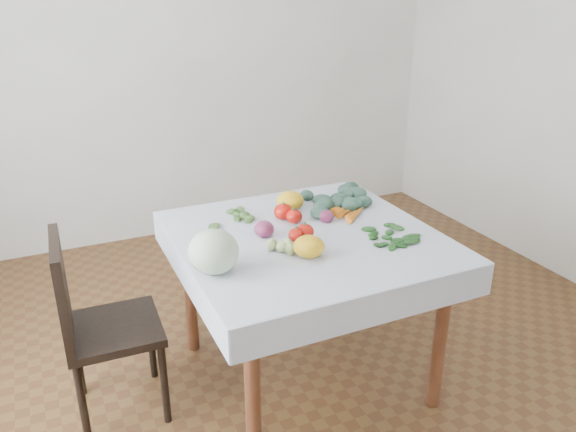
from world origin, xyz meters
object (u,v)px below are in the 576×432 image
(chair, at_px, (92,318))
(heirloom_back, at_px, (290,201))
(carrot_bunch, at_px, (349,208))
(table, at_px, (306,256))
(cabbage, at_px, (214,252))

(chair, distance_m, heirloom_back, 1.06)
(heirloom_back, distance_m, carrot_bunch, 0.29)
(table, height_order, heirloom_back, heirloom_back)
(heirloom_back, relative_size, carrot_bunch, 0.49)
(cabbage, height_order, carrot_bunch, cabbage)
(table, height_order, chair, chair)
(chair, bearing_deg, table, -8.42)
(cabbage, xyz_separation_m, carrot_bunch, (0.80, 0.34, -0.07))
(chair, distance_m, cabbage, 0.65)
(chair, relative_size, cabbage, 4.42)
(carrot_bunch, bearing_deg, table, -151.28)
(heirloom_back, bearing_deg, cabbage, -138.84)
(heirloom_back, bearing_deg, chair, -170.16)
(table, xyz_separation_m, carrot_bunch, (0.32, 0.17, 0.12))
(table, bearing_deg, heirloom_back, 78.29)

